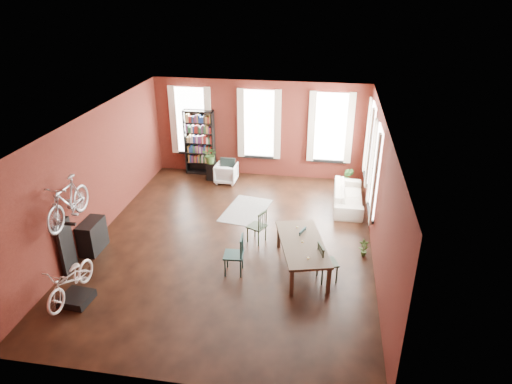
% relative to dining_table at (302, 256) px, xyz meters
% --- Properties ---
extents(room, '(9.00, 9.04, 3.22)m').
position_rel_dining_table_xyz_m(room, '(-1.58, 1.48, 1.78)').
color(room, black).
rests_on(room, ground).
extents(dining_table, '(1.44, 2.24, 0.71)m').
position_rel_dining_table_xyz_m(dining_table, '(0.00, 0.00, 0.00)').
color(dining_table, '#493A2C').
rests_on(dining_table, ground).
extents(dining_chair_a, '(0.47, 0.47, 0.94)m').
position_rel_dining_table_xyz_m(dining_chair_a, '(-1.51, -0.40, 0.12)').
color(dining_chair_a, '#1B3D3A').
rests_on(dining_chair_a, ground).
extents(dining_chair_b, '(0.54, 0.54, 0.88)m').
position_rel_dining_table_xyz_m(dining_chair_b, '(-1.22, 1.03, 0.09)').
color(dining_chair_b, '#202F1B').
rests_on(dining_chair_b, ground).
extents(dining_chair_c, '(0.53, 0.53, 0.90)m').
position_rel_dining_table_xyz_m(dining_chair_c, '(0.59, -0.32, 0.10)').
color(dining_chair_c, '#1D2F1B').
rests_on(dining_chair_c, ground).
extents(dining_chair_d, '(0.48, 0.48, 0.80)m').
position_rel_dining_table_xyz_m(dining_chair_d, '(0.12, 0.37, 0.05)').
color(dining_chair_d, '#183436').
rests_on(dining_chair_d, ground).
extents(bookshelf, '(1.00, 0.32, 2.20)m').
position_rel_dining_table_xyz_m(bookshelf, '(-3.83, 5.16, 0.75)').
color(bookshelf, black).
rests_on(bookshelf, ground).
extents(white_armchair, '(0.70, 0.65, 0.70)m').
position_rel_dining_table_xyz_m(white_armchair, '(-2.80, 4.54, -0.00)').
color(white_armchair, silver).
rests_on(white_armchair, ground).
extents(cream_sofa, '(0.61, 2.08, 0.81)m').
position_rel_dining_table_xyz_m(cream_sofa, '(1.12, 3.46, 0.05)').
color(cream_sofa, beige).
rests_on(cream_sofa, ground).
extents(striped_rug, '(1.39, 1.93, 0.01)m').
position_rel_dining_table_xyz_m(striped_rug, '(-1.80, 2.64, -0.35)').
color(striped_rug, black).
rests_on(striped_rug, ground).
extents(bike_trainer, '(0.63, 0.63, 0.17)m').
position_rel_dining_table_xyz_m(bike_trainer, '(-4.52, -1.96, -0.27)').
color(bike_trainer, black).
rests_on(bike_trainer, ground).
extents(bike_wall_rack, '(0.16, 0.60, 1.30)m').
position_rel_dining_table_xyz_m(bike_wall_rack, '(-5.23, -0.94, 0.30)').
color(bike_wall_rack, black).
rests_on(bike_wall_rack, ground).
extents(console_table, '(0.40, 0.80, 0.80)m').
position_rel_dining_table_xyz_m(console_table, '(-5.11, -0.04, 0.05)').
color(console_table, black).
rests_on(console_table, ground).
extents(plant_stand, '(0.31, 0.31, 0.59)m').
position_rel_dining_table_xyz_m(plant_stand, '(-3.33, 4.68, -0.06)').
color(plant_stand, black).
rests_on(plant_stand, ground).
extents(plant_by_sofa, '(0.58, 0.80, 0.32)m').
position_rel_dining_table_xyz_m(plant_by_sofa, '(1.09, 4.71, -0.19)').
color(plant_by_sofa, '#275622').
rests_on(plant_by_sofa, ground).
extents(plant_small, '(0.33, 0.48, 0.16)m').
position_rel_dining_table_xyz_m(plant_small, '(1.44, 0.78, -0.27)').
color(plant_small, '#396327').
rests_on(plant_small, ground).
extents(bicycle_floor, '(0.59, 0.85, 1.56)m').
position_rel_dining_table_xyz_m(bicycle_floor, '(-4.54, -2.00, 0.60)').
color(bicycle_floor, white).
rests_on(bicycle_floor, bike_trainer).
extents(bicycle_hung, '(0.47, 1.00, 1.66)m').
position_rel_dining_table_xyz_m(bicycle_hung, '(-4.98, -0.94, 1.78)').
color(bicycle_hung, '#A5A8AD').
rests_on(bicycle_hung, bike_wall_rack).
extents(plant_on_stand, '(0.56, 0.61, 0.44)m').
position_rel_dining_table_xyz_m(plant_on_stand, '(-3.34, 4.65, 0.46)').
color(plant_on_stand, '#395F26').
rests_on(plant_on_stand, plant_stand).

